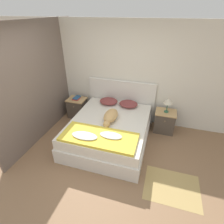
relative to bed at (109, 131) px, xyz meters
name	(u,v)px	position (x,y,z in m)	size (l,w,h in m)	color
ground_plane	(90,172)	(-0.07, -1.02, -0.28)	(16.00, 16.00, 0.00)	#896647
wall_back	(120,74)	(-0.07, 1.11, 1.00)	(9.00, 0.06, 2.55)	silver
wall_side_left	(41,82)	(-1.65, 0.03, 1.00)	(0.06, 3.10, 2.55)	#706056
bed	(109,131)	(0.00, 0.00, 0.00)	(1.72, 2.03, 0.56)	silver
headboard	(121,99)	(0.00, 1.04, 0.31)	(1.80, 0.06, 1.13)	silver
nightstand_left	(78,108)	(-1.21, 0.77, 0.00)	(0.50, 0.42, 0.56)	#4C4238
nightstand_right	(164,121)	(1.21, 0.77, 0.00)	(0.50, 0.42, 0.56)	#4C4238
pillow_left	(109,101)	(-0.26, 0.77, 0.35)	(0.47, 0.40, 0.13)	brown
pillow_right	(128,104)	(0.26, 0.77, 0.35)	(0.47, 0.40, 0.13)	brown
quilt	(98,137)	(-0.01, -0.66, 0.32)	(1.47, 0.63, 0.10)	yellow
dog	(111,116)	(0.02, 0.02, 0.39)	(0.29, 0.76, 0.21)	tan
book_stack	(77,98)	(-1.20, 0.77, 0.31)	(0.18, 0.24, 0.06)	#AD2D28
table_lamp	(168,101)	(1.21, 0.77, 0.57)	(0.22, 0.22, 0.36)	#336B4C
rug	(172,187)	(1.44, -0.91, -0.28)	(0.95, 0.75, 0.00)	tan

